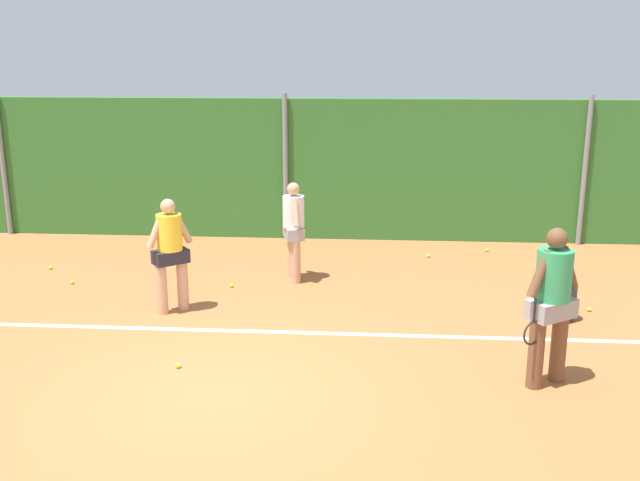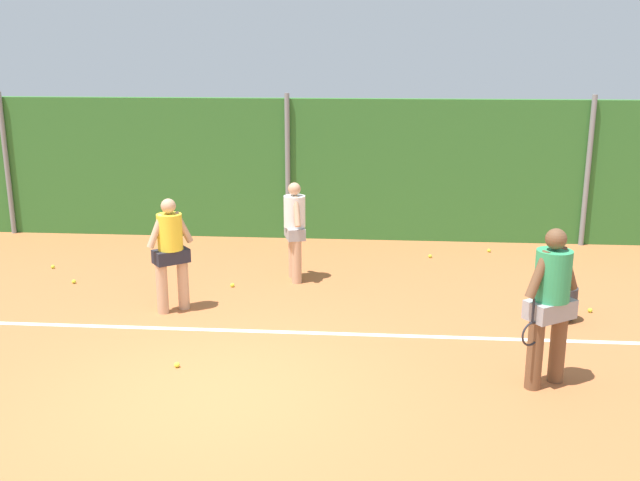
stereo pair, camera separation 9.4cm
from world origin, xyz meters
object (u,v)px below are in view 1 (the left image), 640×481
player_midcourt (170,249)px  player_backcourt_far (294,226)px  tennis_ball_0 (589,309)px  tennis_ball_2 (555,254)px  tennis_ball_5 (178,365)px  tennis_ball_7 (72,282)px  tennis_ball_10 (487,250)px  ball_hopper (563,300)px  tennis_ball_1 (428,256)px  tennis_ball_8 (51,268)px  tennis_ball_3 (231,285)px  player_foreground_near (552,299)px

player_midcourt → player_backcourt_far: 2.27m
tennis_ball_0 → tennis_ball_2: 3.02m
player_backcourt_far → player_midcourt: bearing=118.3°
tennis_ball_5 → tennis_ball_7: size_ratio=1.00×
tennis_ball_0 → tennis_ball_10: bearing=107.6°
player_midcourt → ball_hopper: size_ratio=3.28×
tennis_ball_1 → tennis_ball_8: (-6.67, -1.23, 0.00)m
tennis_ball_5 → tennis_ball_10: (4.51, 5.51, 0.00)m
player_midcourt → tennis_ball_7: player_midcourt is taller
tennis_ball_0 → tennis_ball_8: same height
tennis_ball_2 → tennis_ball_7: (-8.34, -2.32, 0.00)m
tennis_ball_7 → tennis_ball_8: 1.05m
tennis_ball_3 → tennis_ball_10: (4.45, 2.45, 0.00)m
tennis_ball_2 → tennis_ball_7: same height
tennis_ball_0 → tennis_ball_10: (-1.01, 3.17, 0.00)m
tennis_ball_8 → tennis_ball_0: bearing=-9.4°
ball_hopper → tennis_ball_1: bearing=118.5°
player_midcourt → tennis_ball_5: 2.21m
tennis_ball_0 → tennis_ball_1: same height
tennis_ball_7 → tennis_ball_10: bearing=19.3°
tennis_ball_1 → tennis_ball_3: size_ratio=1.00×
tennis_ball_1 → tennis_ball_2: 2.40m
tennis_ball_3 → tennis_ball_8: bearing=167.5°
player_foreground_near → tennis_ball_3: player_foreground_near is taller
tennis_ball_1 → tennis_ball_3: same height
tennis_ball_1 → tennis_ball_10: bearing=22.5°
player_midcourt → tennis_ball_5: player_midcourt is taller
player_foreground_near → tennis_ball_5: player_foreground_near is taller
player_backcourt_far → tennis_ball_7: (-3.61, -0.49, -0.89)m
ball_hopper → player_midcourt: bearing=-179.4°
player_foreground_near → player_midcourt: 5.31m
tennis_ball_1 → tennis_ball_2: same height
tennis_ball_0 → tennis_ball_7: size_ratio=1.00×
ball_hopper → tennis_ball_5: 5.42m
tennis_ball_0 → tennis_ball_1: (-2.15, 2.70, 0.00)m
player_foreground_near → tennis_ball_10: 5.71m
player_foreground_near → tennis_ball_0: (1.19, 2.45, -1.00)m
tennis_ball_5 → tennis_ball_7: same height
tennis_ball_0 → tennis_ball_3: 5.51m
player_midcourt → tennis_ball_5: size_ratio=25.52×
player_backcourt_far → tennis_ball_5: bearing=147.2°
tennis_ball_3 → tennis_ball_10: 5.08m
tennis_ball_2 → tennis_ball_8: 9.18m
player_foreground_near → player_midcourt: bearing=-56.4°
tennis_ball_1 → player_backcourt_far: bearing=-147.1°
player_midcourt → tennis_ball_2: size_ratio=25.52×
tennis_ball_1 → tennis_ball_2: size_ratio=1.00×
tennis_ball_10 → tennis_ball_7: bearing=-160.7°
player_midcourt → tennis_ball_3: player_midcourt is taller
player_midcourt → tennis_ball_1: player_midcourt is taller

